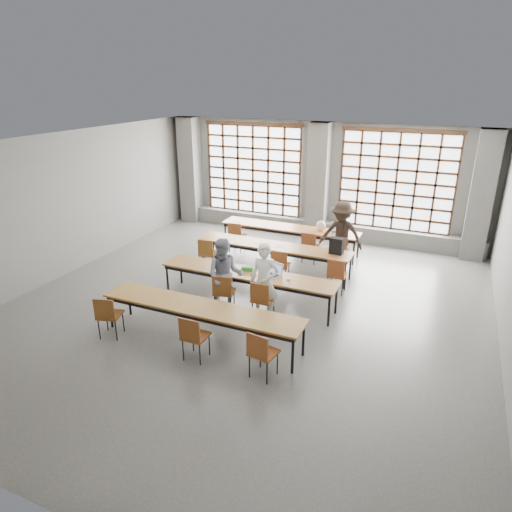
{
  "coord_description": "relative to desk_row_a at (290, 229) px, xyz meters",
  "views": [
    {
      "loc": [
        3.77,
        -8.07,
        4.69
      ],
      "look_at": [
        0.06,
        0.4,
        1.07
      ],
      "focal_mm": 32.0,
      "sensor_mm": 36.0,
      "label": 1
    }
  ],
  "objects": [
    {
      "name": "column_left",
      "position": [
        -4.18,
        1.57,
        1.09
      ],
      "size": [
        0.6,
        0.55,
        3.5
      ],
      "primitive_type": "cube",
      "color": "#585755",
      "rests_on": "floor"
    },
    {
      "name": "paper_sheet_b",
      "position": [
        -0.17,
        -1.62,
        0.07
      ],
      "size": [
        0.32,
        0.24,
        0.0
      ],
      "primitive_type": "cube",
      "rotation": [
        0.0,
        0.0,
        0.12
      ],
      "color": "white",
      "rests_on": "desk_row_b"
    },
    {
      "name": "laptop_front",
      "position": [
        0.83,
        -3.32,
        0.13
      ],
      "size": [
        0.43,
        0.39,
        0.26
      ],
      "color": "silver",
      "rests_on": "desk_row_c"
    },
    {
      "name": "chair_near_left",
      "position": [
        -1.56,
        -5.84,
        -0.13
      ],
      "size": [
        0.52,
        0.52,
        0.88
      ],
      "color": "brown",
      "rests_on": "floor"
    },
    {
      "name": "chair_near_mid",
      "position": [
        0.32,
        -5.84,
        -0.13
      ],
      "size": [
        0.42,
        0.43,
        0.88
      ],
      "color": "brown",
      "rests_on": "floor"
    },
    {
      "name": "window_left",
      "position": [
        -1.93,
        1.78,
        1.24
      ],
      "size": [
        3.32,
        0.12,
        3.0
      ],
      "color": "white",
      "rests_on": "wall_back"
    },
    {
      "name": "desk_row_b",
      "position": [
        0.13,
        -1.57,
        0.0
      ],
      "size": [
        4.0,
        0.7,
        0.73
      ],
      "color": "brown",
      "rests_on": "floor"
    },
    {
      "name": "chair_back_right",
      "position": [
        1.6,
        -0.63,
        -0.13
      ],
      "size": [
        0.44,
        0.44,
        0.88
      ],
      "color": "brown",
      "rests_on": "floor"
    },
    {
      "name": "column_mid",
      "position": [
        0.32,
        1.57,
        1.09
      ],
      "size": [
        0.6,
        0.55,
        3.5
      ],
      "primitive_type": "cube",
      "color": "#585755",
      "rests_on": "floor"
    },
    {
      "name": "paper_sheet_c",
      "position": [
        0.23,
        -1.57,
        0.07
      ],
      "size": [
        0.34,
        0.28,
        0.0
      ],
      "primitive_type": "cube",
      "rotation": [
        0.0,
        0.0,
        -0.27
      ],
      "color": "white",
      "rests_on": "desk_row_b"
    },
    {
      "name": "phone",
      "position": [
        0.44,
        -3.52,
        0.07
      ],
      "size": [
        0.14,
        0.07,
        0.01
      ],
      "primitive_type": "cube",
      "rotation": [
        0.0,
        0.0,
        0.1
      ],
      "color": "black",
      "rests_on": "desk_row_c"
    },
    {
      "name": "wall_front",
      "position": [
        0.32,
        -9.15,
        1.09
      ],
      "size": [
        10.0,
        0.0,
        10.0
      ],
      "primitive_type": "plane",
      "rotation": [
        -1.57,
        0.0,
        0.0
      ],
      "color": "slate",
      "rests_on": "floor"
    },
    {
      "name": "laptop_back",
      "position": [
        1.33,
        0.11,
        0.13
      ],
      "size": [
        0.43,
        0.4,
        0.26
      ],
      "color": "silver",
      "rests_on": "desk_row_a"
    },
    {
      "name": "chair_back_mid",
      "position": [
        0.8,
        -0.63,
        -0.13
      ],
      "size": [
        0.42,
        0.43,
        0.88
      ],
      "color": "brown",
      "rests_on": "floor"
    },
    {
      "name": "wall_left",
      "position": [
        -4.68,
        -3.65,
        1.09
      ],
      "size": [
        0.0,
        11.0,
        11.0
      ],
      "primitive_type": "plane",
      "rotation": [
        1.57,
        0.0,
        1.57
      ],
      "color": "slate",
      "rests_on": "floor"
    },
    {
      "name": "chair_mid_left",
      "position": [
        -1.45,
        -2.2,
        -0.13
      ],
      "size": [
        0.48,
        0.49,
        0.88
      ],
      "color": "brown",
      "rests_on": "floor"
    },
    {
      "name": "student_female",
      "position": [
        -0.04,
        -3.92,
        0.14
      ],
      "size": [
        0.94,
        0.83,
        1.61
      ],
      "primitive_type": "imported",
      "rotation": [
        0.0,
        0.0,
        0.33
      ],
      "color": "#19224B",
      "rests_on": "floor"
    },
    {
      "name": "ceiling",
      "position": [
        0.32,
        -3.65,
        2.84
      ],
      "size": [
        11.0,
        11.0,
        0.0
      ],
      "primitive_type": "plane",
      "rotation": [
        3.14,
        0.0,
        0.0
      ],
      "color": "silver",
      "rests_on": "floor"
    },
    {
      "name": "wall_back",
      "position": [
        0.32,
        1.85,
        1.09
      ],
      "size": [
        10.0,
        0.0,
        10.0
      ],
      "primitive_type": "plane",
      "rotation": [
        1.57,
        0.0,
        0.0
      ],
      "color": "slate",
      "rests_on": "floor"
    },
    {
      "name": "column_right",
      "position": [
        4.82,
        1.57,
        1.09
      ],
      "size": [
        0.6,
        0.55,
        3.5
      ],
      "primitive_type": "cube",
      "color": "#585755",
      "rests_on": "floor"
    },
    {
      "name": "chair_front_left",
      "position": [
        -0.02,
        -4.05,
        -0.13
      ],
      "size": [
        0.51,
        0.51,
        0.88
      ],
      "color": "brown",
      "rests_on": "floor"
    },
    {
      "name": "floor",
      "position": [
        0.32,
        -3.65,
        -0.66
      ],
      "size": [
        11.0,
        11.0,
        0.0
      ],
      "primitive_type": "plane",
      "color": "#51514E",
      "rests_on": "ground"
    },
    {
      "name": "student_back",
      "position": [
        1.6,
        -0.5,
        0.22
      ],
      "size": [
        1.16,
        0.69,
        1.76
      ],
      "primitive_type": "imported",
      "rotation": [
        0.0,
        0.0,
        -0.03
      ],
      "color": "black",
      "rests_on": "floor"
    },
    {
      "name": "window_right",
      "position": [
        2.57,
        1.78,
        1.24
      ],
      "size": [
        3.32,
        0.12,
        3.0
      ],
      "color": "white",
      "rests_on": "wall_back"
    },
    {
      "name": "student_male",
      "position": [
        0.86,
        -3.92,
        0.16
      ],
      "size": [
        0.64,
        0.45,
        1.65
      ],
      "primitive_type": "imported",
      "rotation": [
        0.0,
        0.0,
        0.1
      ],
      "color": "white",
      "rests_on": "floor"
    },
    {
      "name": "chair_mid_centre",
      "position": [
        0.54,
        -2.2,
        -0.13
      ],
      "size": [
        0.47,
        0.47,
        0.88
      ],
      "color": "brown",
      "rests_on": "floor"
    },
    {
      "name": "plastic_bag",
      "position": [
        0.9,
        0.05,
        0.21
      ],
      "size": [
        0.28,
        0.24,
        0.29
      ],
      "primitive_type": "ellipsoid",
      "rotation": [
        0.0,
        0.0,
        0.11
      ],
      "color": "silver",
      "rests_on": "desk_row_a"
    },
    {
      "name": "desk_row_c",
      "position": [
        0.26,
        -3.42,
        0.0
      ],
      "size": [
        4.0,
        0.7,
        0.73
      ],
      "color": "brown",
      "rests_on": "floor"
    },
    {
      "name": "backpack",
      "position": [
        1.73,
        -1.52,
        0.27
      ],
      "size": [
        0.33,
        0.22,
        0.4
      ],
      "primitive_type": "cube",
      "rotation": [
        0.0,
        0.0,
        -0.06
      ],
      "color": "black",
      "rests_on": "desk_row_b"
    },
    {
      "name": "sill_ledge",
      "position": [
        0.32,
        1.65,
        -0.41
      ],
      "size": [
        9.8,
        0.35,
        0.5
      ],
      "primitive_type": "cube",
      "color": "#585755",
      "rests_on": "floor"
    },
    {
      "name": "red_pouch",
      "position": [
        -1.58,
        -5.76,
        -0.16
      ],
      "size": [
        0.22,
        0.15,
        0.06
      ],
      "primitive_type": "cube",
      "rotation": [
        0.0,
        0.0,
        0.36
      ],
      "color": "#A62314",
      "rests_on": "chair_near_left"
    },
    {
      "name": "mouse",
      "position": [
        1.21,
        -3.44,
        0.08
      ],
      "size": [
        0.11,
        0.08,
        0.04
      ],
      "primitive_type": "ellipsoid",
      "rotation": [
        0.0,
        0.0,
        0.22
      ],
      "color": "white",
      "rests_on": "desk_row_c"
    },
    {
      "name": "desk_row_d",
      "position": [
        0.12,
        -5.21,
        0.0
      ],
      "size": [
        4.0,
        0.7,
        0.73
      ],
      "color": "brown",
      "rests_on": "floor"
    },
    {
      "name": "green_box",
      "position": [
        0.21,
        -3.34,
        0.11
      ],
      "size": [
        0.27,
        0.16,
        0.09
      ],
      "primitive_type": "cube",
      "rotation": [
        0.0,
        0.0,
        0.28
      ],
      "color": "#2A8130",
      "rests_on": "desk_row_c"
    },
    {
      "name": "chair_front_right",
      "position": [
        0.86,
        -4.05,
        -0.13
      ],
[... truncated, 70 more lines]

